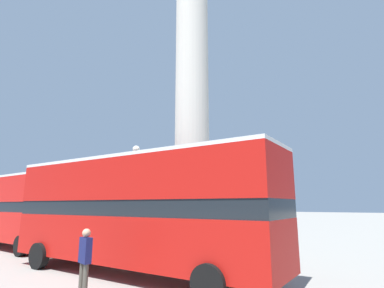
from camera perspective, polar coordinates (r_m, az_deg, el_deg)
name	(u,v)px	position (r m, az deg, el deg)	size (l,w,h in m)	color
ground_plane	(192,252)	(17.28, 0.00, -19.80)	(200.00, 200.00, 0.00)	gray
monument_column	(192,102)	(18.15, 0.00, 8.07)	(4.59, 4.59, 21.84)	beige
bus_a	(16,208)	(21.79, -30.56, -10.38)	(11.49, 3.47, 4.19)	red
bus_b	(135,208)	(11.67, -10.82, -11.95)	(11.23, 2.96, 4.26)	#B7140F
equestrian_statue	(113,215)	(26.57, -14.76, -13.00)	(4.30, 3.68, 5.89)	beige
street_lamp	(135,191)	(17.42, -10.88, -8.78)	(0.42, 0.42, 5.87)	black
pedestrian_near_lamp	(85,257)	(9.49, -19.73, -19.62)	(0.51, 0.31, 1.82)	#4C473D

